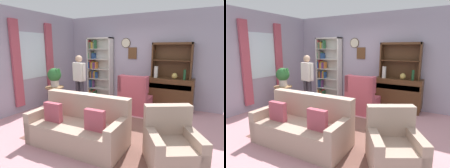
% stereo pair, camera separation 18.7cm
% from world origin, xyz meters
% --- Properties ---
extents(ground_plane, '(5.40, 4.60, 0.02)m').
position_xyz_m(ground_plane, '(0.00, 0.00, -0.01)').
color(ground_plane, '#C68C93').
extents(wall_back, '(5.00, 0.09, 2.80)m').
position_xyz_m(wall_back, '(-0.00, 2.13, 1.40)').
color(wall_back, '#A399AD').
rests_on(wall_back, ground_plane).
extents(wall_left, '(0.16, 4.20, 2.80)m').
position_xyz_m(wall_left, '(-2.52, 0.03, 1.40)').
color(wall_left, '#A399AD').
rests_on(wall_left, ground_plane).
extents(area_rug, '(2.74, 2.14, 0.01)m').
position_xyz_m(area_rug, '(0.20, -0.30, 0.00)').
color(area_rug, brown).
rests_on(area_rug, ground_plane).
extents(bookshelf, '(0.90, 0.30, 2.10)m').
position_xyz_m(bookshelf, '(-1.36, 1.94, 1.05)').
color(bookshelf, silver).
rests_on(bookshelf, ground_plane).
extents(sideboard, '(1.30, 0.45, 0.92)m').
position_xyz_m(sideboard, '(1.09, 1.86, 0.51)').
color(sideboard, '#4C2D19').
rests_on(sideboard, ground_plane).
extents(sideboard_hutch, '(1.10, 0.26, 1.00)m').
position_xyz_m(sideboard_hutch, '(1.09, 1.97, 1.56)').
color(sideboard_hutch, '#4C2D19').
rests_on(sideboard_hutch, sideboard).
extents(vase_tall, '(0.11, 0.11, 0.33)m').
position_xyz_m(vase_tall, '(0.70, 1.78, 1.08)').
color(vase_tall, beige).
rests_on(vase_tall, sideboard).
extents(vase_round, '(0.15, 0.15, 0.17)m').
position_xyz_m(vase_round, '(1.22, 1.79, 1.01)').
color(vase_round, tan).
rests_on(vase_round, sideboard).
extents(bottle_wine, '(0.07, 0.07, 0.28)m').
position_xyz_m(bottle_wine, '(1.48, 1.77, 1.06)').
color(bottle_wine, '#194223').
rests_on(bottle_wine, sideboard).
extents(couch_floral, '(1.83, 0.91, 0.90)m').
position_xyz_m(couch_floral, '(0.02, -0.96, 0.31)').
color(couch_floral, tan).
rests_on(couch_floral, ground_plane).
extents(armchair_floral, '(1.04, 1.05, 0.88)m').
position_xyz_m(armchair_floral, '(1.67, -0.82, 0.29)').
color(armchair_floral, tan).
rests_on(armchair_floral, ground_plane).
extents(wingback_chair, '(0.80, 0.82, 1.05)m').
position_xyz_m(wingback_chair, '(0.30, 1.17, 0.38)').
color(wingback_chair, '#B74C5B').
rests_on(wingback_chair, ground_plane).
extents(plant_stand, '(0.52, 0.52, 0.67)m').
position_xyz_m(plant_stand, '(-1.85, 0.35, 0.41)').
color(plant_stand, '#997047').
rests_on(plant_stand, ground_plane).
extents(potted_plant_large, '(0.39, 0.39, 0.54)m').
position_xyz_m(potted_plant_large, '(-1.87, 0.39, 0.98)').
color(potted_plant_large, beige).
rests_on(potted_plant_large, plant_stand).
extents(person_reading, '(0.53, 0.26, 1.56)m').
position_xyz_m(person_reading, '(-1.29, 0.78, 0.91)').
color(person_reading, '#38333D').
rests_on(person_reading, ground_plane).
extents(coffee_table, '(0.80, 0.50, 0.42)m').
position_xyz_m(coffee_table, '(0.18, -0.25, 0.35)').
color(coffee_table, '#4C2D19').
rests_on(coffee_table, ground_plane).
extents(book_stack, '(0.20, 0.16, 0.05)m').
position_xyz_m(book_stack, '(0.06, -0.21, 0.45)').
color(book_stack, '#3F3833').
rests_on(book_stack, coffee_table).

